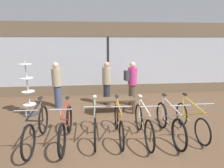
{
  "coord_description": "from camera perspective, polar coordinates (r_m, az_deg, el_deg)",
  "views": [
    {
      "loc": [
        -0.53,
        -4.23,
        2.39
      ],
      "look_at": [
        0.0,
        1.64,
        0.95
      ],
      "focal_mm": 28.0,
      "sensor_mm": 36.0,
      "label": 1
    }
  ],
  "objects": [
    {
      "name": "bicycle_right",
      "position": [
        4.74,
        18.15,
        -11.84
      ],
      "size": [
        0.46,
        1.8,
        1.05
      ],
      "color": "black",
      "rests_on": "ground_plane"
    },
    {
      "name": "bicycle_center",
      "position": [
        4.52,
        2.2,
        -12.65
      ],
      "size": [
        0.46,
        1.7,
        1.02
      ],
      "color": "black",
      "rests_on": "ground_plane"
    },
    {
      "name": "customer_near_rack",
      "position": [
        6.61,
        6.5,
        0.57
      ],
      "size": [
        0.54,
        0.42,
        1.66
      ],
      "color": "brown",
      "rests_on": "ground_plane"
    },
    {
      "name": "bicycle_far_left",
      "position": [
        4.6,
        -23.3,
        -13.01
      ],
      "size": [
        0.46,
        1.81,
        1.06
      ],
      "color": "black",
      "rests_on": "ground_plane"
    },
    {
      "name": "bicycle_center_right",
      "position": [
        4.51,
        10.17,
        -12.64
      ],
      "size": [
        0.46,
        1.73,
        1.05
      ],
      "color": "black",
      "rests_on": "ground_plane"
    },
    {
      "name": "customer_mid_floor",
      "position": [
        6.64,
        -1.74,
        0.51
      ],
      "size": [
        0.44,
        0.44,
        1.66
      ],
      "color": "#2D2D38",
      "rests_on": "ground_plane"
    },
    {
      "name": "bicycle_left",
      "position": [
        4.45,
        -14.77,
        -13.4
      ],
      "size": [
        0.46,
        1.78,
        1.04
      ],
      "color": "black",
      "rests_on": "ground_plane"
    },
    {
      "name": "accessory_rack",
      "position": [
        6.36,
        -25.62,
        -2.76
      ],
      "size": [
        0.48,
        0.48,
        1.79
      ],
      "color": "#333333",
      "rests_on": "ground_plane"
    },
    {
      "name": "bicycle_far_right",
      "position": [
        5.15,
        24.28,
        -10.58
      ],
      "size": [
        0.46,
        1.69,
        1.01
      ],
      "color": "black",
      "rests_on": "ground_plane"
    },
    {
      "name": "ground_plane",
      "position": [
        4.89,
        1.79,
        -15.56
      ],
      "size": [
        24.0,
        24.0,
        0.0
      ],
      "primitive_type": "plane",
      "color": "brown"
    },
    {
      "name": "display_bench",
      "position": [
        5.99,
        0.53,
        -5.67
      ],
      "size": [
        1.4,
        0.44,
        0.49
      ],
      "color": "brown",
      "rests_on": "ground_plane"
    },
    {
      "name": "bicycle_center_left",
      "position": [
        4.49,
        -5.55,
        -12.76
      ],
      "size": [
        0.46,
        1.69,
        1.03
      ],
      "color": "black",
      "rests_on": "ground_plane"
    },
    {
      "name": "customer_by_window",
      "position": [
        6.65,
        -17.51,
        -0.03
      ],
      "size": [
        0.38,
        0.38,
        1.68
      ],
      "color": "#424C6B",
      "rests_on": "ground_plane"
    },
    {
      "name": "shop_back_wall",
      "position": [
        7.88,
        -1.29,
        8.25
      ],
      "size": [
        12.0,
        0.08,
        3.2
      ],
      "color": "#7A664C",
      "rests_on": "ground_plane"
    }
  ]
}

